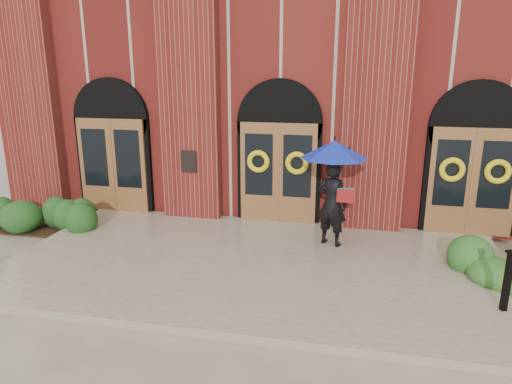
# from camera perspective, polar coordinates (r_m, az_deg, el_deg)

# --- Properties ---
(ground) EXTENTS (90.00, 90.00, 0.00)m
(ground) POSITION_cam_1_polar(r_m,az_deg,el_deg) (9.29, -0.08, -9.79)
(ground) COLOR tan
(ground) RESTS_ON ground
(landing) EXTENTS (10.00, 5.30, 0.15)m
(landing) POSITION_cam_1_polar(r_m,az_deg,el_deg) (9.40, 0.11, -9.00)
(landing) COLOR tan
(landing) RESTS_ON ground
(church_building) EXTENTS (16.20, 12.53, 7.00)m
(church_building) POSITION_cam_1_polar(r_m,az_deg,el_deg) (17.11, 6.26, 13.75)
(church_building) COLOR maroon
(church_building) RESTS_ON ground
(man_with_umbrella) EXTENTS (1.90, 1.90, 2.31)m
(man_with_umbrella) POSITION_cam_1_polar(r_m,az_deg,el_deg) (9.86, 9.67, 2.36)
(man_with_umbrella) COLOR black
(man_with_umbrella) RESTS_ON landing
(metal_post) EXTENTS (0.18, 0.18, 1.03)m
(metal_post) POSITION_cam_1_polar(r_m,az_deg,el_deg) (8.38, 28.93, -9.57)
(metal_post) COLOR black
(metal_post) RESTS_ON landing
(hedge_wall_left) EXTENTS (2.93, 1.17, 0.75)m
(hedge_wall_left) POSITION_cam_1_polar(r_m,az_deg,el_deg) (12.64, -24.53, -2.50)
(hedge_wall_left) COLOR #1D4517
(hedge_wall_left) RESTS_ON ground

